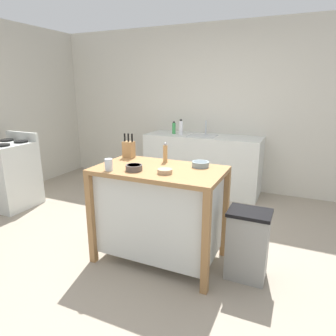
{
  "coord_description": "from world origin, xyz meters",
  "views": [
    {
      "loc": [
        1.25,
        -2.38,
        1.65
      ],
      "look_at": [
        0.1,
        0.17,
        0.88
      ],
      "focal_mm": 31.78,
      "sensor_mm": 36.0,
      "label": 1
    }
  ],
  "objects_px": {
    "bowl_ceramic_wide": "(134,167)",
    "bowl_ceramic_small": "(200,164)",
    "drinking_cup": "(109,165)",
    "pepper_grinder": "(165,153)",
    "knife_block": "(129,149)",
    "bowl_stoneware_deep": "(165,171)",
    "stove": "(10,175)",
    "bottle_spray_cleaner": "(174,128)",
    "trash_bin": "(247,244)",
    "bottle_hand_soap": "(181,127)",
    "sink_faucet": "(206,127)",
    "kitchen_island": "(159,209)"
  },
  "relations": [
    {
      "from": "bowl_ceramic_wide",
      "to": "bowl_ceramic_small",
      "type": "bearing_deg",
      "value": 35.95
    },
    {
      "from": "bowl_ceramic_wide",
      "to": "drinking_cup",
      "type": "xyz_separation_m",
      "value": [
        -0.2,
        -0.09,
        0.03
      ]
    },
    {
      "from": "pepper_grinder",
      "to": "knife_block",
      "type": "bearing_deg",
      "value": 177.38
    },
    {
      "from": "bowl_ceramic_small",
      "to": "bowl_stoneware_deep",
      "type": "xyz_separation_m",
      "value": [
        -0.21,
        -0.33,
        -0.01
      ]
    },
    {
      "from": "bowl_ceramic_wide",
      "to": "pepper_grinder",
      "type": "relative_size",
      "value": 0.76
    },
    {
      "from": "bowl_ceramic_wide",
      "to": "stove",
      "type": "distance_m",
      "value": 2.43
    },
    {
      "from": "bowl_stoneware_deep",
      "to": "bottle_spray_cleaner",
      "type": "height_order",
      "value": "bottle_spray_cleaner"
    },
    {
      "from": "bowl_ceramic_small",
      "to": "stove",
      "type": "distance_m",
      "value": 2.87
    },
    {
      "from": "trash_bin",
      "to": "drinking_cup",
      "type": "bearing_deg",
      "value": -165.76
    },
    {
      "from": "bowl_ceramic_wide",
      "to": "drinking_cup",
      "type": "relative_size",
      "value": 1.39
    },
    {
      "from": "drinking_cup",
      "to": "bottle_hand_soap",
      "type": "bearing_deg",
      "value": 95.86
    },
    {
      "from": "bowl_ceramic_wide",
      "to": "bottle_spray_cleaner",
      "type": "xyz_separation_m",
      "value": [
        -0.57,
        2.24,
        0.04
      ]
    },
    {
      "from": "drinking_cup",
      "to": "pepper_grinder",
      "type": "relative_size",
      "value": 0.55
    },
    {
      "from": "sink_faucet",
      "to": "drinking_cup",
      "type": "bearing_deg",
      "value": -92.81
    },
    {
      "from": "bowl_stoneware_deep",
      "to": "bottle_hand_soap",
      "type": "xyz_separation_m",
      "value": [
        -0.73,
        2.18,
        0.07
      ]
    },
    {
      "from": "drinking_cup",
      "to": "trash_bin",
      "type": "bearing_deg",
      "value": 14.24
    },
    {
      "from": "bottle_hand_soap",
      "to": "sink_faucet",
      "type": "bearing_deg",
      "value": 27.15
    },
    {
      "from": "kitchen_island",
      "to": "trash_bin",
      "type": "xyz_separation_m",
      "value": [
        0.83,
        0.05,
        -0.2
      ]
    },
    {
      "from": "kitchen_island",
      "to": "sink_faucet",
      "type": "height_order",
      "value": "sink_faucet"
    },
    {
      "from": "bowl_ceramic_small",
      "to": "pepper_grinder",
      "type": "bearing_deg",
      "value": 175.17
    },
    {
      "from": "bowl_ceramic_small",
      "to": "bowl_stoneware_deep",
      "type": "relative_size",
      "value": 1.23
    },
    {
      "from": "kitchen_island",
      "to": "bowl_stoneware_deep",
      "type": "xyz_separation_m",
      "value": [
        0.12,
        -0.14,
        0.43
      ]
    },
    {
      "from": "sink_faucet",
      "to": "bowl_stoneware_deep",
      "type": "bearing_deg",
      "value": -81.1
    },
    {
      "from": "kitchen_island",
      "to": "pepper_grinder",
      "type": "bearing_deg",
      "value": 100.38
    },
    {
      "from": "bottle_spray_cleaner",
      "to": "bottle_hand_soap",
      "type": "bearing_deg",
      "value": -12.79
    },
    {
      "from": "knife_block",
      "to": "sink_faucet",
      "type": "xyz_separation_m",
      "value": [
        0.22,
        1.98,
        -0.0
      ]
    },
    {
      "from": "kitchen_island",
      "to": "pepper_grinder",
      "type": "distance_m",
      "value": 0.55
    },
    {
      "from": "bottle_spray_cleaner",
      "to": "stove",
      "type": "xyz_separation_m",
      "value": [
        -1.75,
        -1.73,
        -0.54
      ]
    },
    {
      "from": "bowl_ceramic_small",
      "to": "bottle_spray_cleaner",
      "type": "height_order",
      "value": "bottle_spray_cleaner"
    },
    {
      "from": "bowl_stoneware_deep",
      "to": "trash_bin",
      "type": "distance_m",
      "value": 0.97
    },
    {
      "from": "bowl_ceramic_small",
      "to": "bottle_hand_soap",
      "type": "distance_m",
      "value": 2.08
    },
    {
      "from": "kitchen_island",
      "to": "trash_bin",
      "type": "relative_size",
      "value": 1.88
    },
    {
      "from": "pepper_grinder",
      "to": "trash_bin",
      "type": "height_order",
      "value": "pepper_grinder"
    },
    {
      "from": "kitchen_island",
      "to": "bowl_ceramic_small",
      "type": "xyz_separation_m",
      "value": [
        0.33,
        0.19,
        0.44
      ]
    },
    {
      "from": "knife_block",
      "to": "bowl_ceramic_small",
      "type": "xyz_separation_m",
      "value": [
        0.8,
        -0.05,
        -0.06
      ]
    },
    {
      "from": "kitchen_island",
      "to": "stove",
      "type": "bearing_deg",
      "value": 172.01
    },
    {
      "from": "kitchen_island",
      "to": "bottle_hand_soap",
      "type": "relative_size",
      "value": 4.89
    },
    {
      "from": "sink_faucet",
      "to": "bowl_ceramic_small",
      "type": "bearing_deg",
      "value": -74.07
    },
    {
      "from": "drinking_cup",
      "to": "trash_bin",
      "type": "height_order",
      "value": "drinking_cup"
    },
    {
      "from": "knife_block",
      "to": "bottle_spray_cleaner",
      "type": "xyz_separation_m",
      "value": [
        -0.27,
        1.83,
        -0.02
      ]
    },
    {
      "from": "bowl_ceramic_small",
      "to": "trash_bin",
      "type": "xyz_separation_m",
      "value": [
        0.5,
        -0.15,
        -0.64
      ]
    },
    {
      "from": "trash_bin",
      "to": "bowl_stoneware_deep",
      "type": "bearing_deg",
      "value": -165.46
    },
    {
      "from": "knife_block",
      "to": "bottle_hand_soap",
      "type": "distance_m",
      "value": 1.8
    },
    {
      "from": "sink_faucet",
      "to": "bottle_spray_cleaner",
      "type": "height_order",
      "value": "sink_faucet"
    },
    {
      "from": "kitchen_island",
      "to": "drinking_cup",
      "type": "bearing_deg",
      "value": -145.13
    },
    {
      "from": "bottle_hand_soap",
      "to": "stove",
      "type": "xyz_separation_m",
      "value": [
        -1.88,
        -1.7,
        -0.56
      ]
    },
    {
      "from": "kitchen_island",
      "to": "drinking_cup",
      "type": "height_order",
      "value": "drinking_cup"
    },
    {
      "from": "bowl_ceramic_small",
      "to": "bottle_hand_soap",
      "type": "relative_size",
      "value": 0.65
    },
    {
      "from": "kitchen_island",
      "to": "bottle_spray_cleaner",
      "type": "distance_m",
      "value": 2.25
    },
    {
      "from": "bowl_ceramic_small",
      "to": "bowl_ceramic_wide",
      "type": "xyz_separation_m",
      "value": [
        -0.5,
        -0.36,
        0.0
      ]
    }
  ]
}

